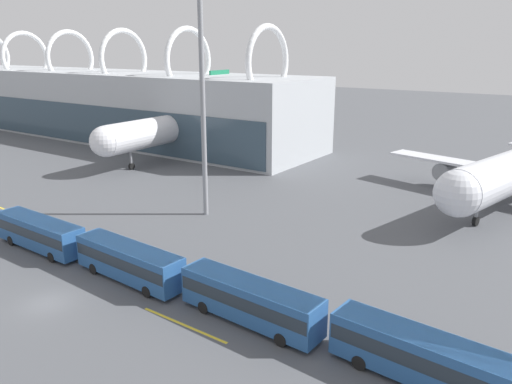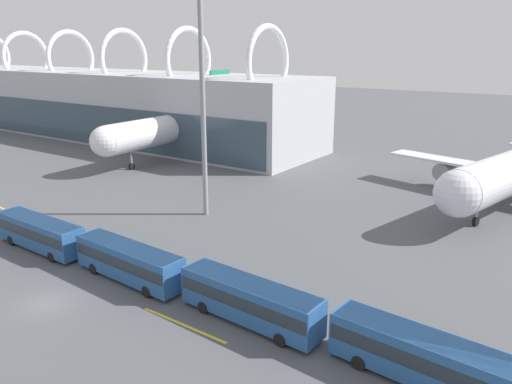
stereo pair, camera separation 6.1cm
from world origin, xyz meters
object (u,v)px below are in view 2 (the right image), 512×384
object	(u,v)px
airliner_at_gate_near	(176,128)
shuttle_bus_2	(250,299)
shuttle_bus_0	(40,232)
shuttle_bus_1	(129,260)
shuttle_bus_3	(424,356)
floodlight_mast	(202,73)

from	to	relation	value
airliner_at_gate_near	shuttle_bus_2	xyz separation A→B (m)	(44.93, -40.10, -3.67)
shuttle_bus_0	shuttle_bus_2	xyz separation A→B (m)	(25.62, 0.60, 0.00)
airliner_at_gate_near	shuttle_bus_1	world-z (taller)	airliner_at_gate_near
shuttle_bus_0	airliner_at_gate_near	bearing A→B (deg)	116.64
airliner_at_gate_near	shuttle_bus_1	size ratio (longest dim) A/B	3.31
airliner_at_gate_near	shuttle_bus_1	bearing A→B (deg)	36.23
shuttle_bus_0	shuttle_bus_2	size ratio (longest dim) A/B	0.99
shuttle_bus_1	shuttle_bus_3	size ratio (longest dim) A/B	1.00
airliner_at_gate_near	shuttle_bus_2	size ratio (longest dim) A/B	3.31
shuttle_bus_1	shuttle_bus_2	xyz separation A→B (m)	(12.81, 0.28, 0.00)
airliner_at_gate_near	shuttle_bus_3	bearing A→B (deg)	53.06
shuttle_bus_3	floodlight_mast	world-z (taller)	floodlight_mast
shuttle_bus_1	shuttle_bus_3	xyz separation A→B (m)	(25.62, 0.44, 0.00)
airliner_at_gate_near	floodlight_mast	xyz separation A→B (m)	(25.95, -22.58, 11.42)
airliner_at_gate_near	floodlight_mast	distance (m)	36.24
floodlight_mast	airliner_at_gate_near	bearing A→B (deg)	138.97
airliner_at_gate_near	shuttle_bus_0	bearing A→B (deg)	23.11
shuttle_bus_1	floodlight_mast	bearing A→B (deg)	112.15
shuttle_bus_0	shuttle_bus_1	size ratio (longest dim) A/B	0.99
shuttle_bus_1	floodlight_mast	size ratio (longest dim) A/B	0.43
shuttle_bus_1	shuttle_bus_3	bearing A→B (deg)	4.04
shuttle_bus_2	floodlight_mast	distance (m)	29.91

